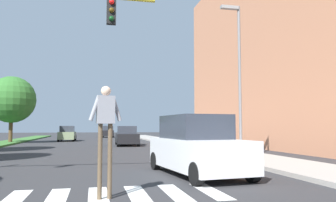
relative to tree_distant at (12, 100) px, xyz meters
name	(u,v)px	position (x,y,z in m)	size (l,w,h in m)	color
ground_plane	(89,146)	(7.47, -5.62, -4.22)	(140.00, 140.00, 0.00)	#2D2D30
crosswalk	(78,197)	(7.47, -26.91, -4.21)	(6.75, 2.20, 0.01)	silver
tree_distant	(12,100)	(0.00, 0.00, 0.00)	(4.53, 4.53, 6.34)	#4C3823
sidewalk_right	(185,145)	(15.34, -7.62, -4.14)	(3.00, 64.00, 0.15)	#9E9991
street_lamp_right	(238,66)	(14.75, -19.58, 0.38)	(1.02, 0.24, 7.50)	slate
pedestrian_performer	(105,123)	(8.04, -27.29, -2.56)	(0.75, 0.30, 2.49)	brown
suv_crossing	(197,146)	(11.14, -24.18, -3.29)	(2.46, 4.79, 1.97)	silver
sedan_midblock	(127,136)	(10.59, -6.10, -3.45)	(1.96, 4.48, 1.65)	black
sedan_distant	(67,134)	(4.95, 4.29, -3.44)	(1.81, 4.08, 1.69)	gray
sedan_far_horizon	(108,132)	(10.01, 17.36, -3.42)	(2.01, 4.17, 1.74)	black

